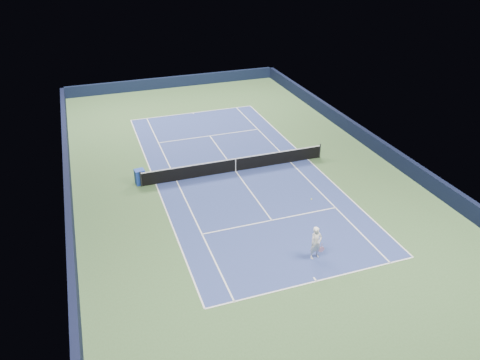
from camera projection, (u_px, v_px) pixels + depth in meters
name	position (u px, v px, depth m)	size (l,w,h in m)	color
ground	(236.00, 171.00, 31.95)	(40.00, 40.00, 0.00)	#3A5930
wall_far	(174.00, 82.00, 48.08)	(22.00, 0.35, 1.10)	black
wall_right	(373.00, 142.00, 34.82)	(0.35, 40.00, 1.10)	black
wall_left	(68.00, 190.00, 28.56)	(0.35, 40.00, 1.10)	black
court_surface	(236.00, 171.00, 31.95)	(10.97, 23.77, 0.01)	navy
baseline_far	(193.00, 113.00, 41.78)	(10.97, 0.08, 0.00)	white
baseline_near	(316.00, 281.00, 22.12)	(10.97, 0.08, 0.00)	white
sideline_doubles_right	(308.00, 159.00, 33.54)	(0.08, 23.77, 0.00)	white
sideline_doubles_left	(156.00, 184.00, 30.36)	(0.08, 23.77, 0.00)	white
sideline_singles_right	(290.00, 162.00, 33.14)	(0.08, 23.77, 0.00)	white
sideline_singles_left	(176.00, 181.00, 30.76)	(0.08, 23.77, 0.00)	white
service_line_far	(210.00, 136.00, 37.24)	(8.23, 0.08, 0.00)	white
service_line_near	(272.00, 220.00, 26.66)	(8.23, 0.08, 0.00)	white
center_service_line	(236.00, 171.00, 31.95)	(0.08, 12.80, 0.00)	white
center_mark_far	(193.00, 113.00, 41.65)	(0.08, 0.30, 0.00)	white
center_mark_near	(315.00, 279.00, 22.25)	(0.08, 0.30, 0.00)	white
tennis_net	(236.00, 165.00, 31.71)	(12.90, 0.10, 1.07)	black
sponsor_cube	(140.00, 177.00, 30.18)	(0.68, 0.63, 1.01)	#1B3AA6
tennis_player	(316.00, 243.00, 23.28)	(0.85, 1.31, 2.89)	white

